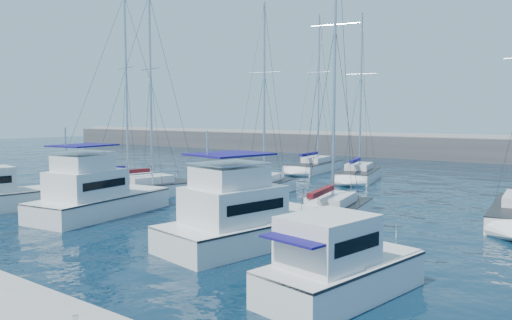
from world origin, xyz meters
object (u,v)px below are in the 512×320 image
Objects in this scene: motor_yacht_stbd_outer at (337,270)px; sailboat_back_a at (315,166)px; sailboat_mid_a at (119,186)px; sailboat_mid_d at (329,213)px; sailboat_back_b at (358,174)px; motor_yacht_port_inner at (95,197)px; sailboat_mid_b at (144,190)px; motor_yacht_stbd_inner at (244,221)px; sailboat_mid_c at (260,188)px.

motor_yacht_stbd_outer is 37.58m from sailboat_back_a.
sailboat_mid_a is 18.18m from sailboat_mid_d.
sailboat_mid_a is at bearing -136.66° from sailboat_back_b.
motor_yacht_port_inner is 0.60× the size of sailboat_mid_b.
sailboat_back_b reaches higher than sailboat_mid_a.
sailboat_mid_c is at bearing 134.00° from motor_yacht_stbd_inner.
sailboat_back_b reaches higher than motor_yacht_stbd_outer.
sailboat_mid_a is 2.93m from sailboat_mid_b.
sailboat_mid_d is at bearing -64.94° from sailboat_back_a.
sailboat_mid_d is 19.31m from sailboat_back_b.
motor_yacht_stbd_outer is 0.38× the size of sailboat_back_a.
sailboat_back_b is (2.10, 12.42, -0.00)m from sailboat_mid_c.
motor_yacht_port_inner is 0.98× the size of motor_yacht_stbd_inner.
motor_yacht_stbd_inner is at bearing -8.31° from motor_yacht_port_inner.
sailboat_mid_d is at bearing 93.42° from motor_yacht_stbd_inner.
motor_yacht_port_inner is 0.62× the size of sailboat_mid_c.
sailboat_mid_b reaches higher than sailboat_mid_c.
motor_yacht_stbd_inner reaches higher than motor_yacht_stbd_outer.
sailboat_back_a is at bearing 94.10° from sailboat_mid_a.
sailboat_mid_b reaches higher than motor_yacht_port_inner.
sailboat_back_b is at bearing -37.25° from sailboat_back_a.
sailboat_mid_b is 0.95× the size of sailboat_back_b.
motor_yacht_port_inner is at bearing -50.33° from sailboat_mid_b.
motor_yacht_port_inner is 12.61m from sailboat_mid_c.
sailboat_mid_a is 22.71m from sailboat_back_a.
motor_yacht_stbd_inner is 0.60× the size of sailboat_mid_a.
motor_yacht_stbd_outer is at bearing -71.23° from sailboat_mid_d.
motor_yacht_stbd_outer is at bearing -12.05° from sailboat_mid_b.
sailboat_mid_a reaches higher than motor_yacht_stbd_outer.
motor_yacht_stbd_outer is 0.41× the size of sailboat_back_b.
sailboat_mid_c is at bearing 55.20° from sailboat_mid_b.
sailboat_mid_a is at bearing -107.97° from sailboat_back_a.
sailboat_mid_c reaches higher than motor_yacht_stbd_outer.
sailboat_mid_d is (8.87, -5.66, 0.03)m from sailboat_mid_c.
motor_yacht_port_inner is 11.22m from motor_yacht_stbd_inner.
motor_yacht_port_inner is 25.18m from sailboat_back_b.
motor_yacht_port_inner is 0.59× the size of sailboat_mid_a.
sailboat_mid_b is at bearing 166.48° from motor_yacht_stbd_inner.
sailboat_mid_c is at bearing 136.36° from sailboat_mid_d.
sailboat_back_b reaches higher than sailboat_mid_c.
sailboat_back_b is (-12.49, 28.04, -0.41)m from motor_yacht_stbd_outer.
sailboat_back_a is 8.09m from sailboat_back_b.
sailboat_mid_d reaches higher than sailboat_mid_b.
sailboat_back_a reaches higher than sailboat_mid_b.
sailboat_mid_c is 17.23m from sailboat_back_a.
sailboat_mid_c is at bearing 67.18° from motor_yacht_port_inner.
sailboat_mid_a is (-17.36, 6.45, -0.61)m from motor_yacht_stbd_inner.
sailboat_mid_d is at bearing 13.48° from sailboat_mid_b.
sailboat_mid_c is at bearing -80.30° from sailboat_back_a.
motor_yacht_stbd_inner is 6.61m from sailboat_mid_d.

